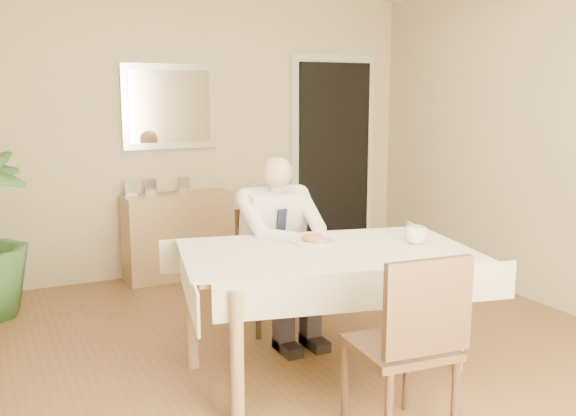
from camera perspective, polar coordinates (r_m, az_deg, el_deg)
name	(u,v)px	position (r m, az deg, el deg)	size (l,w,h in m)	color
room	(315,158)	(3.71, 2.38, 4.47)	(5.00, 5.02, 2.60)	brown
doorway	(333,159)	(6.63, 4.05, 4.34)	(0.96, 0.07, 2.10)	beige
mirror	(170,107)	(5.94, -10.47, 8.84)	(0.86, 0.04, 0.76)	silver
dining_table	(326,263)	(3.85, 3.40, -4.91)	(1.92, 1.37, 0.75)	#A17F59
chair_far	(266,260)	(4.65, -1.94, -4.68)	(0.45, 0.45, 0.85)	#3B2516
chair_near	(411,338)	(3.13, 10.90, -11.29)	(0.48, 0.48, 0.94)	#3B2516
seated_man	(283,239)	(4.35, -0.43, -2.81)	(0.48, 0.72, 1.24)	white
plate	(313,242)	(3.98, 2.25, -3.00)	(0.26, 0.26, 0.02)	white
food	(313,238)	(3.98, 2.26, -2.69)	(0.14, 0.14, 0.06)	brown
knife	(324,240)	(3.95, 3.18, -2.88)	(0.01, 0.01, 0.13)	silver
fork	(312,242)	(3.91, 2.15, -3.00)	(0.01, 0.01, 0.13)	silver
coffee_mug	(416,235)	(4.03, 11.27, -2.38)	(0.14, 0.14, 0.11)	white
sideboard	(178,236)	(5.94, -9.72, -2.45)	(0.97, 0.33, 0.78)	#A17F59
photo_frame_left	(131,188)	(5.80, -13.77, 1.71)	(0.10, 0.02, 0.14)	silver
photo_frame_center	(150,187)	(5.87, -12.13, 1.88)	(0.10, 0.02, 0.14)	silver
photo_frame_right	(184,184)	(5.95, -9.25, 2.08)	(0.10, 0.02, 0.14)	silver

